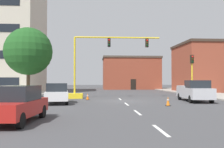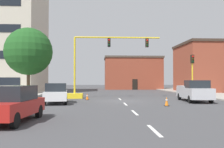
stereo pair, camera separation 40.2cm
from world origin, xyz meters
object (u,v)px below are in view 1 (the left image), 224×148
Objects in this scene: sedan_white_near_left at (57,93)px; tree_left_near at (28,51)px; traffic_cone_roadside_b at (88,97)px; traffic_cone_roadside_a at (168,101)px; pickup_truck_silver at (194,91)px; sedan_red_mid_left at (16,104)px; traffic_light_pole_right at (192,66)px; traffic_signal_gantry at (87,77)px.

tree_left_near is at bearing 126.34° from sedan_white_near_left.
traffic_cone_roadside_a is at bearing -44.91° from traffic_cone_roadside_b.
sedan_white_near_left is 7.22× the size of traffic_cone_roadside_b.
traffic_cone_roadside_b is (-6.42, 6.40, -0.04)m from traffic_cone_roadside_a.
pickup_truck_silver is 1.18× the size of sedan_white_near_left.
tree_left_near reaches higher than sedan_red_mid_left.
sedan_white_near_left is at bearing 163.02° from traffic_cone_roadside_a.
traffic_cone_roadside_a is at bearing 36.48° from sedan_red_mid_left.
tree_left_near reaches higher than traffic_light_pole_right.
traffic_cone_roadside_b is at bearing 55.57° from sedan_white_near_left.
traffic_signal_gantry is at bearing 127.16° from traffic_cone_roadside_a.
traffic_cone_roadside_a is (8.93, -2.73, -0.53)m from sedan_white_near_left.
sedan_red_mid_left is 7.15× the size of traffic_cone_roadside_b.
sedan_white_near_left is (3.80, -5.16, -4.16)m from tree_left_near.
tree_left_near is 15.70m from traffic_cone_roadside_a.
traffic_light_pole_right is 0.87× the size of pickup_truck_silver.
sedan_white_near_left is (-12.60, -1.14, -0.09)m from pickup_truck_silver.
traffic_light_pole_right reaches higher than traffic_cone_roadside_b.
pickup_truck_silver is (16.40, -4.03, -4.07)m from tree_left_near.
pickup_truck_silver is at bearing -14.11° from traffic_cone_roadside_b.
traffic_cone_roadside_b is (6.32, -1.49, -4.73)m from tree_left_near.
traffic_cone_roadside_b is (-11.50, -1.59, -3.21)m from traffic_light_pole_right.
traffic_cone_roadside_b is at bearing -13.31° from tree_left_near.
sedan_red_mid_left is (-0.47, -9.68, 0.00)m from sedan_white_near_left.
pickup_truck_silver is 12.65m from sedan_white_near_left.
traffic_cone_roadside_a is 9.06m from traffic_cone_roadside_b.
sedan_red_mid_left is 11.71m from traffic_cone_roadside_a.
traffic_signal_gantry is at bearing 92.41° from traffic_cone_roadside_b.
traffic_light_pole_right is at bearing 7.87° from traffic_cone_roadside_b.
traffic_cone_roadside_a is at bearing -52.84° from traffic_signal_gantry.
sedan_white_near_left is (-14.01, -5.26, -2.64)m from traffic_light_pole_right.
traffic_cone_roadside_b is at bearing 165.89° from pickup_truck_silver.
traffic_light_pole_right is 20.97m from sedan_red_mid_left.
tree_left_near is 7.64m from sedan_white_near_left.
traffic_cone_roadside_a is at bearing -16.98° from sedan_white_near_left.
sedan_white_near_left is at bearing -112.47° from traffic_signal_gantry.
traffic_signal_gantry is at bearing 155.09° from pickup_truck_silver.
traffic_light_pole_right is (11.59, -0.60, 1.21)m from traffic_signal_gantry.
traffic_signal_gantry is at bearing 79.45° from sedan_red_mid_left.
sedan_white_near_left and sedan_red_mid_left have the same top height.
traffic_signal_gantry is 6.83m from tree_left_near.
tree_left_near is 1.62× the size of sedan_white_near_left.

